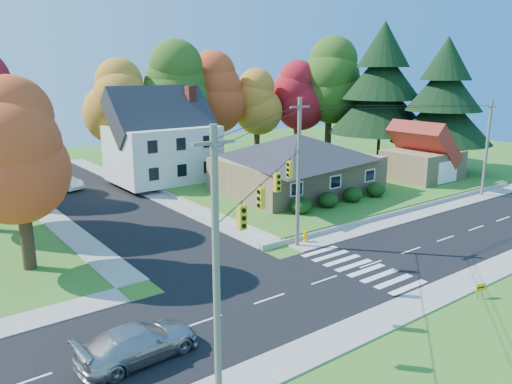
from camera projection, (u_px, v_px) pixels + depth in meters
ground at (371, 264)px, 30.81m from camera, size 120.00×120.00×0.00m
road_main at (371, 264)px, 30.80m from camera, size 90.00×8.00×0.02m
road_cross at (96, 199)px, 46.34m from camera, size 8.00×44.00×0.02m
sidewalk_north at (315, 242)px, 34.68m from camera, size 90.00×2.00×0.08m
sidewalk_south at (443, 292)px, 26.91m from camera, size 90.00×2.00×0.08m
lawn at (301, 177)px, 54.64m from camera, size 30.00×30.00×0.50m
ranch_house at (297, 162)px, 47.12m from camera, size 14.60×10.60×5.40m
colonial_house at (163, 141)px, 51.49m from camera, size 10.40×8.40×9.60m
garage at (423, 157)px, 52.27m from camera, size 7.30×6.30×4.60m
hedge_row at (341, 197)px, 42.52m from camera, size 10.70×1.70×1.27m
traffic_infrastructure at (357, 180)px, 30.54m from camera, size 38.10×10.66×10.00m
tree_lot_0 at (119, 102)px, 54.08m from camera, size 6.72×6.72×12.51m
tree_lot_1 at (172, 89)px, 56.49m from camera, size 7.84×7.84×14.60m
tree_lot_2 at (213, 93)px, 60.92m from camera, size 7.28×7.28×13.56m
tree_lot_3 at (257, 102)px, 63.95m from camera, size 6.16×6.16×11.47m
tree_lot_4 at (297, 96)px, 66.51m from camera, size 6.72×6.72×12.51m
tree_lot_5 at (330, 81)px, 66.82m from camera, size 8.40×8.40×15.64m
conifer_east_a at (382, 89)px, 61.40m from camera, size 12.80×12.80×16.96m
conifer_east_b at (444, 101)px, 56.03m from camera, size 11.20×11.20×14.84m
tree_west_0 at (17, 151)px, 28.52m from camera, size 6.16×6.16×11.47m
silver_sedan at (138, 343)px, 20.52m from camera, size 5.27×2.43×1.49m
white_car at (61, 181)px, 49.92m from camera, size 3.51×5.24×1.63m
fire_hydrant at (305, 237)px, 34.61m from camera, size 0.50×0.39×0.88m
yard_sign at (481, 288)px, 26.18m from camera, size 0.62×0.21×0.79m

